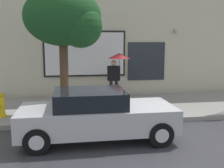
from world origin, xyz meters
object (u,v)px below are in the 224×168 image
object	(u,v)px
parked_car	(96,115)
street_tree	(66,19)
fire_hydrant	(1,105)
pedestrian_with_umbrella	(117,64)

from	to	relation	value
parked_car	street_tree	size ratio (longest dim) A/B	0.97
parked_car	fire_hydrant	distance (m)	3.63
street_tree	fire_hydrant	bearing A→B (deg)	-177.26
fire_hydrant	street_tree	world-z (taller)	street_tree
parked_car	fire_hydrant	size ratio (longest dim) A/B	5.03
fire_hydrant	pedestrian_with_umbrella	size ratio (longest dim) A/B	0.41
parked_car	pedestrian_with_umbrella	distance (m)	4.26
pedestrian_with_umbrella	street_tree	size ratio (longest dim) A/B	0.47
fire_hydrant	street_tree	size ratio (longest dim) A/B	0.19
pedestrian_with_umbrella	street_tree	distance (m)	3.10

